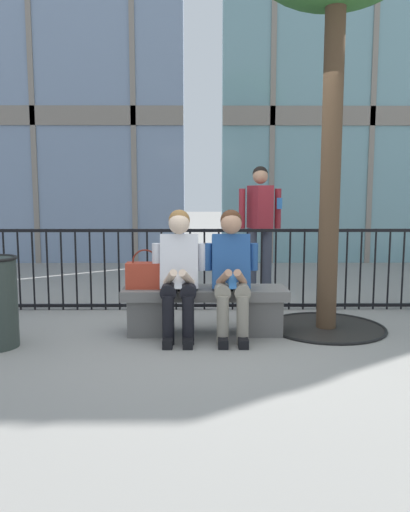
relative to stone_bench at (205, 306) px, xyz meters
The scene contains 7 objects.
ground_plane 0.27m from the stone_bench, ahead, with size 60.00×60.00×0.00m, color gray.
stone_bench is the anchor object (origin of this frame).
seated_person_with_phone 0.47m from the stone_bench, 152.46° to the right, with size 0.52×0.66×1.21m.
seated_person_companion 0.47m from the stone_bench, 27.54° to the right, with size 0.52×0.66×1.21m.
handbag_on_bench 0.66m from the stone_bench, behind, with size 0.36×0.17×0.38m.
bystander_at_railing 2.06m from the stone_bench, 67.64° to the left, with size 0.55×0.43×1.71m.
plaza_railing 1.01m from the stone_bench, 90.00° to the left, with size 8.67×0.04×0.95m.
Camera 1 is at (-0.04, -4.81, 1.38)m, focal length 35.24 mm.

